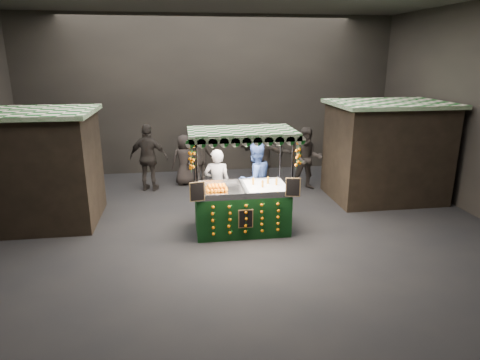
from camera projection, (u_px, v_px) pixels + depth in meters
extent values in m
plane|color=black|center=(229.00, 228.00, 9.42)|extent=(12.00, 12.00, 0.00)
cube|color=black|center=(210.00, 96.00, 13.44)|extent=(12.00, 0.10, 5.00)
cube|color=black|center=(291.00, 191.00, 3.96)|extent=(12.00, 0.10, 5.00)
cube|color=black|center=(31.00, 170.00, 9.40)|extent=(2.80, 2.00, 2.50)
cube|color=#114E17|center=(22.00, 113.00, 9.02)|extent=(3.00, 2.20, 0.10)
cube|color=black|center=(386.00, 153.00, 11.10)|extent=(2.80, 2.00, 2.50)
cube|color=#114E17|center=(391.00, 104.00, 10.72)|extent=(3.00, 2.20, 0.10)
cube|color=black|center=(242.00, 211.00, 9.17)|extent=(2.00, 1.09, 0.91)
cube|color=silver|center=(242.00, 190.00, 9.03)|extent=(2.00, 1.09, 0.04)
cylinder|color=black|center=(198.00, 193.00, 8.35)|extent=(0.05, 0.05, 2.19)
cylinder|color=black|center=(292.00, 189.00, 8.63)|extent=(0.05, 0.05, 2.19)
cylinder|color=black|center=(195.00, 178.00, 9.34)|extent=(0.05, 0.05, 2.19)
cylinder|color=black|center=(280.00, 175.00, 9.61)|extent=(0.05, 0.05, 2.19)
cube|color=#114E17|center=(242.00, 132.00, 8.66)|extent=(2.23, 1.32, 0.07)
cube|color=silver|center=(266.00, 187.00, 9.09)|extent=(0.89, 0.98, 0.07)
cube|color=black|center=(197.00, 192.00, 8.29)|extent=(0.31, 0.09, 0.40)
cube|color=black|center=(293.00, 187.00, 8.56)|extent=(0.31, 0.09, 0.40)
cube|color=black|center=(246.00, 219.00, 8.60)|extent=(0.31, 0.02, 0.40)
imported|color=slate|center=(217.00, 184.00, 9.76)|extent=(0.67, 0.50, 1.69)
imported|color=navy|center=(255.00, 180.00, 9.88)|extent=(1.08, 0.98, 1.81)
imported|color=#2D2724|center=(57.00, 174.00, 10.29)|extent=(0.77, 0.62, 1.83)
imported|color=#2D2724|center=(307.00, 159.00, 11.92)|extent=(0.99, 0.83, 1.81)
imported|color=#292421|center=(149.00, 158.00, 11.79)|extent=(1.21, 0.76, 1.92)
imported|color=black|center=(202.00, 156.00, 12.49)|extent=(1.25, 1.16, 1.70)
imported|color=black|center=(184.00, 160.00, 12.38)|extent=(0.82, 0.61, 1.52)
imported|color=#2E2A26|center=(263.00, 153.00, 12.47)|extent=(1.67, 1.58, 1.88)
imported|color=#2C2824|center=(254.00, 150.00, 13.47)|extent=(0.39, 0.59, 1.62)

